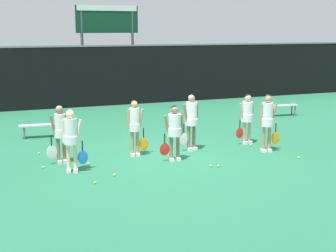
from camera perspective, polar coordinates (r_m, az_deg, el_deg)
ground_plane at (r=13.94m, az=0.14°, el=-3.69°), size 140.00×140.00×0.00m
fence_windscreen at (r=22.94m, az=-8.66°, el=6.08°), size 60.00×0.08×2.95m
scoreboard at (r=24.02m, az=-7.40°, el=11.72°), size 3.15×0.15×4.85m
bench_courtside at (r=16.82m, az=-14.49°, el=0.02°), size 1.94×0.51×0.46m
bench_far at (r=20.80m, az=13.48°, el=2.30°), size 1.64×0.50×0.47m
player_0 at (r=12.44m, az=-11.73°, el=-1.11°), size 0.64×0.37×1.68m
player_1 at (r=13.26m, az=0.78°, el=-0.25°), size 0.70×0.41×1.60m
player_2 at (r=14.53m, az=12.03°, el=0.97°), size 0.66×0.38×1.77m
player_3 at (r=13.37m, az=-13.02°, el=-0.46°), size 0.63×0.35×1.63m
player_4 at (r=13.80m, az=-4.06°, el=0.22°), size 0.62×0.33×1.66m
player_5 at (r=14.43m, az=2.87°, el=1.05°), size 0.66×0.40×1.74m
player_6 at (r=15.46m, az=9.63°, el=1.43°), size 0.67×0.41×1.64m
tennis_ball_0 at (r=12.91m, az=6.15°, el=-4.87°), size 0.07×0.07×0.07m
tennis_ball_1 at (r=14.18m, az=15.65°, el=-3.73°), size 0.06×0.06×0.06m
tennis_ball_2 at (r=13.24m, az=-9.68°, el=-4.54°), size 0.07×0.07×0.07m
tennis_ball_3 at (r=12.90m, az=5.22°, el=-4.86°), size 0.07×0.07×0.07m
tennis_ball_4 at (r=14.64m, az=-15.46°, el=-3.23°), size 0.07×0.07×0.07m
tennis_ball_5 at (r=16.46m, az=13.39°, el=-1.48°), size 0.07×0.07×0.07m
tennis_ball_6 at (r=14.31m, az=-0.56°, el=-3.13°), size 0.07×0.07×0.07m
tennis_ball_7 at (r=12.15m, az=-6.56°, el=-5.94°), size 0.07×0.07×0.07m
tennis_ball_8 at (r=13.17m, az=-14.99°, el=-4.88°), size 0.06×0.06×0.06m
tennis_ball_9 at (r=15.31m, az=10.04°, el=-2.33°), size 0.07×0.07×0.07m
tennis_ball_10 at (r=11.63m, az=-8.91°, el=-6.83°), size 0.06×0.06×0.06m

